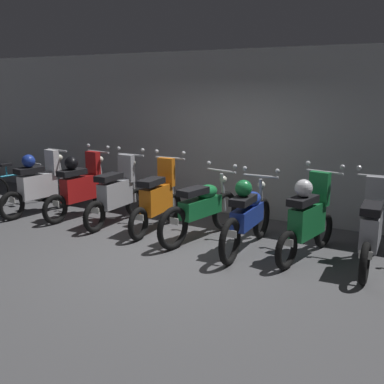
# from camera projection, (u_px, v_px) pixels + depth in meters

# --- Properties ---
(ground_plane) EXTENTS (80.00, 80.00, 0.00)m
(ground_plane) POSITION_uv_depth(u_px,v_px,m) (174.00, 254.00, 6.80)
(ground_plane) COLOR #4C4C4F
(back_wall) EXTENTS (16.00, 0.30, 3.00)m
(back_wall) POSITION_uv_depth(u_px,v_px,m) (246.00, 134.00, 8.63)
(back_wall) COLOR #9EA0A3
(back_wall) RESTS_ON ground
(motorbike_slot_0) EXTENTS (0.56, 1.68, 1.18)m
(motorbike_slot_0) POSITION_uv_depth(u_px,v_px,m) (39.00, 184.00, 8.83)
(motorbike_slot_0) COLOR black
(motorbike_slot_0) RESTS_ON ground
(motorbike_slot_1) EXTENTS (0.59, 1.68, 1.29)m
(motorbike_slot_1) POSITION_uv_depth(u_px,v_px,m) (81.00, 186.00, 8.61)
(motorbike_slot_1) COLOR black
(motorbike_slot_1) RESTS_ON ground
(motorbike_slot_2) EXTENTS (0.59, 1.68, 1.29)m
(motorbike_slot_2) POSITION_uv_depth(u_px,v_px,m) (117.00, 194.00, 8.21)
(motorbike_slot_2) COLOR black
(motorbike_slot_2) RESTS_ON ground
(motorbike_slot_3) EXTENTS (0.59, 1.68, 1.29)m
(motorbike_slot_3) POSITION_uv_depth(u_px,v_px,m) (158.00, 199.00, 7.82)
(motorbike_slot_3) COLOR black
(motorbike_slot_3) RESTS_ON ground
(motorbike_slot_4) EXTENTS (0.60, 1.94, 1.15)m
(motorbike_slot_4) POSITION_uv_depth(u_px,v_px,m) (202.00, 208.00, 7.38)
(motorbike_slot_4) COLOR black
(motorbike_slot_4) RESTS_ON ground
(motorbike_slot_5) EXTENTS (0.59, 1.95, 1.15)m
(motorbike_slot_5) POSITION_uv_depth(u_px,v_px,m) (248.00, 215.00, 6.85)
(motorbike_slot_5) COLOR black
(motorbike_slot_5) RESTS_ON ground
(motorbike_slot_6) EXTENTS (0.58, 1.67, 1.29)m
(motorbike_slot_6) POSITION_uv_depth(u_px,v_px,m) (308.00, 218.00, 6.55)
(motorbike_slot_6) COLOR black
(motorbike_slot_6) RESTS_ON ground
(motorbike_slot_7) EXTENTS (0.59, 1.68, 1.29)m
(motorbike_slot_7) POSITION_uv_depth(u_px,v_px,m) (371.00, 229.00, 6.18)
(motorbike_slot_7) COLOR black
(motorbike_slot_7) RESTS_ON ground
(bicycle) EXTENTS (0.51, 1.71, 0.89)m
(bicycle) POSITION_uv_depth(u_px,v_px,m) (18.00, 188.00, 9.44)
(bicycle) COLOR black
(bicycle) RESTS_ON ground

